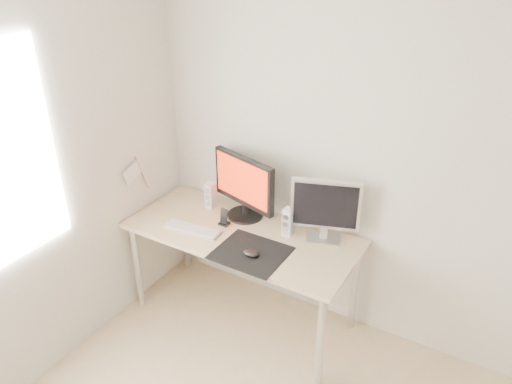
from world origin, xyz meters
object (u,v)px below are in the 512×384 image
at_px(second_monitor, 325,208).
at_px(desk, 242,242).
at_px(speaker_left, 210,195).
at_px(mouse, 251,253).
at_px(main_monitor, 244,185).
at_px(phone_dock, 224,220).
at_px(speaker_right, 288,222).
at_px(keyboard, 192,229).

bearing_deg(second_monitor, desk, -158.32).
xyz_separation_m(second_monitor, speaker_left, (-0.90, -0.03, -0.14)).
height_order(mouse, main_monitor, main_monitor).
distance_m(mouse, desk, 0.31).
bearing_deg(mouse, speaker_left, 146.36).
bearing_deg(main_monitor, speaker_left, -177.94).
distance_m(main_monitor, phone_dock, 0.28).
relative_size(speaker_left, speaker_right, 1.00).
height_order(main_monitor, speaker_left, main_monitor).
xyz_separation_m(mouse, speaker_left, (-0.58, 0.39, 0.07)).
relative_size(desk, speaker_right, 8.13).
xyz_separation_m(main_monitor, speaker_right, (0.38, -0.05, -0.16)).
xyz_separation_m(mouse, speaker_right, (0.08, 0.35, 0.07)).
bearing_deg(speaker_left, mouse, -33.64).
height_order(speaker_left, phone_dock, speaker_left).
relative_size(speaker_left, phone_dock, 1.57).
relative_size(second_monitor, speaker_left, 2.23).
distance_m(mouse, speaker_left, 0.71).
height_order(second_monitor, keyboard, second_monitor).
bearing_deg(phone_dock, speaker_left, 145.02).
xyz_separation_m(desk, keyboard, (-0.31, -0.15, 0.09)).
bearing_deg(speaker_left, keyboard, -77.78).
bearing_deg(desk, phone_dock, 172.43).
height_order(desk, keyboard, keyboard).
distance_m(main_monitor, speaker_left, 0.33).
bearing_deg(second_monitor, mouse, -126.85).
xyz_separation_m(speaker_right, keyboard, (-0.60, -0.29, -0.09)).
bearing_deg(main_monitor, keyboard, -122.51).
bearing_deg(speaker_right, second_monitor, 16.83).
distance_m(mouse, main_monitor, 0.55).
bearing_deg(speaker_right, main_monitor, 171.87).
height_order(main_monitor, speaker_right, main_monitor).
bearing_deg(phone_dock, main_monitor, 69.41).
distance_m(speaker_right, keyboard, 0.67).
relative_size(mouse, main_monitor, 0.22).
xyz_separation_m(desk, phone_dock, (-0.16, 0.02, 0.12)).
relative_size(speaker_left, keyboard, 0.46).
relative_size(keyboard, phone_dock, 3.43).
xyz_separation_m(mouse, keyboard, (-0.51, 0.06, -0.02)).
relative_size(second_monitor, keyboard, 1.02).
bearing_deg(keyboard, mouse, -6.69).
relative_size(mouse, speaker_right, 0.61).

